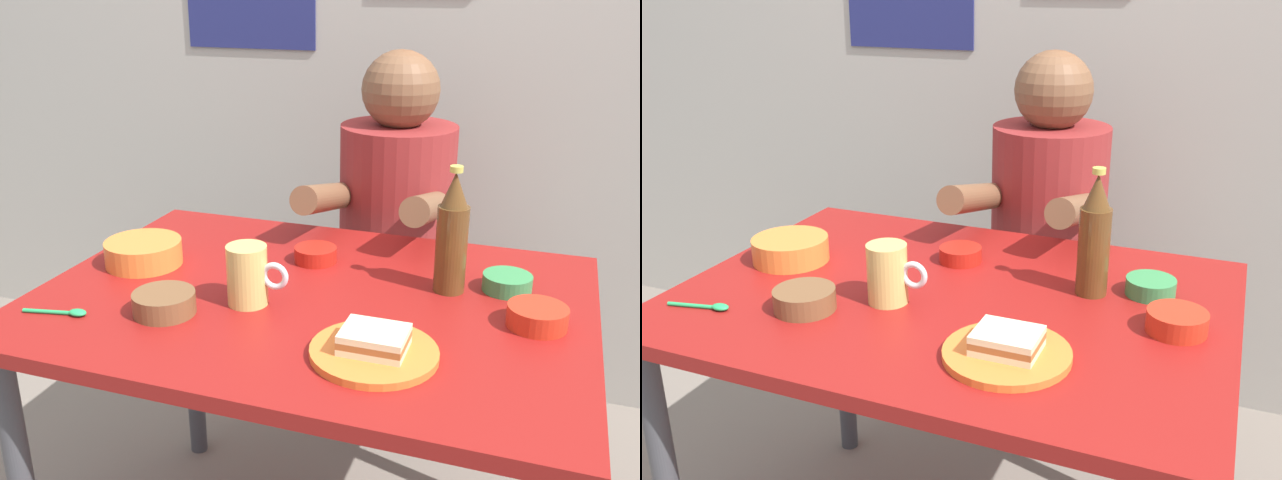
% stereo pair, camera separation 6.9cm
% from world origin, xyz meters
% --- Properties ---
extents(dining_table, '(1.10, 0.80, 0.74)m').
position_xyz_m(dining_table, '(0.00, 0.00, 0.65)').
color(dining_table, maroon).
rests_on(dining_table, ground).
extents(stool, '(0.34, 0.34, 0.45)m').
position_xyz_m(stool, '(0.02, 0.63, 0.35)').
color(stool, '#4C4C51').
rests_on(stool, ground).
extents(person_seated, '(0.33, 0.56, 0.72)m').
position_xyz_m(person_seated, '(0.02, 0.62, 0.77)').
color(person_seated, maroon).
rests_on(person_seated, stool).
extents(plate_orange, '(0.22, 0.22, 0.01)m').
position_xyz_m(plate_orange, '(0.18, -0.20, 0.75)').
color(plate_orange, orange).
rests_on(plate_orange, dining_table).
extents(sandwich, '(0.11, 0.09, 0.04)m').
position_xyz_m(sandwich, '(0.18, -0.20, 0.77)').
color(sandwich, beige).
rests_on(sandwich, plate_orange).
extents(beer_mug, '(0.13, 0.08, 0.12)m').
position_xyz_m(beer_mug, '(-0.10, -0.08, 0.80)').
color(beer_mug, '#D1BC66').
rests_on(beer_mug, dining_table).
extents(beer_bottle, '(0.06, 0.06, 0.26)m').
position_xyz_m(beer_bottle, '(0.26, 0.11, 0.86)').
color(beer_bottle, '#593819').
rests_on(beer_bottle, dining_table).
extents(condiment_bowl_brown, '(0.12, 0.12, 0.04)m').
position_xyz_m(condiment_bowl_brown, '(-0.24, -0.17, 0.76)').
color(condiment_bowl_brown, brown).
rests_on(condiment_bowl_brown, dining_table).
extents(dip_bowl_green, '(0.10, 0.10, 0.03)m').
position_xyz_m(dip_bowl_green, '(0.37, 0.15, 0.76)').
color(dip_bowl_green, '#388C4C').
rests_on(dip_bowl_green, dining_table).
extents(sambal_bowl_red, '(0.10, 0.10, 0.03)m').
position_xyz_m(sambal_bowl_red, '(-0.05, 0.17, 0.76)').
color(sambal_bowl_red, '#B21E14').
rests_on(sambal_bowl_red, dining_table).
extents(soup_bowl_orange, '(0.17, 0.17, 0.05)m').
position_xyz_m(soup_bowl_orange, '(-0.41, 0.03, 0.77)').
color(soup_bowl_orange, orange).
rests_on(soup_bowl_orange, dining_table).
extents(sauce_bowl_chili, '(0.11, 0.11, 0.04)m').
position_xyz_m(sauce_bowl_chili, '(0.44, 0.01, 0.76)').
color(sauce_bowl_chili, red).
rests_on(sauce_bowl_chili, dining_table).
extents(spoon, '(0.13, 0.04, 0.01)m').
position_xyz_m(spoon, '(-0.41, -0.24, 0.75)').
color(spoon, '#26A559').
rests_on(spoon, dining_table).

